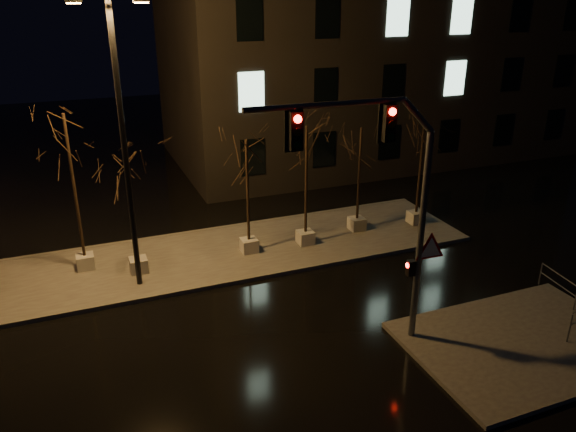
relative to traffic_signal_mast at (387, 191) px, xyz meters
name	(u,v)px	position (x,y,z in m)	size (l,w,h in m)	color
ground	(255,336)	(-3.29, 1.88, -5.03)	(90.00, 90.00, 0.00)	black
median	(207,256)	(-3.29, 7.88, -4.96)	(22.00, 5.00, 0.15)	#484541
sidewalk_corner	(523,343)	(4.21, -1.62, -4.96)	(7.00, 5.00, 0.15)	#484541
building	(372,34)	(10.71, 19.88, 2.47)	(25.00, 12.00, 15.00)	black
tree_1	(69,151)	(-7.93, 8.45, -0.21)	(1.80, 1.80, 6.16)	#ADAAA1
tree_2	(129,181)	(-6.07, 7.39, -1.23)	(1.80, 1.80, 4.81)	#ADAAA1
tree_3	(247,166)	(-1.63, 7.51, -1.23)	(1.80, 1.80, 4.81)	#ADAAA1
tree_4	(306,153)	(0.83, 7.38, -0.95)	(1.80, 1.80, 5.18)	#ADAAA1
tree_5	(360,151)	(3.55, 7.89, -1.27)	(1.80, 1.80, 4.75)	#ADAAA1
tree_6	(422,147)	(6.42, 7.56, -1.31)	(1.80, 1.80, 4.71)	#ADAAA1
traffic_signal_mast	(387,191)	(0.00, 0.00, 0.00)	(6.08, 0.41, 7.43)	#595C61
streetlight_main	(123,131)	(-6.19, 6.44, 0.80)	(2.46, 0.37, 9.84)	black
guard_rail_b	(558,282)	(7.21, 0.07, -4.32)	(0.27, 1.83, 0.87)	#595C61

